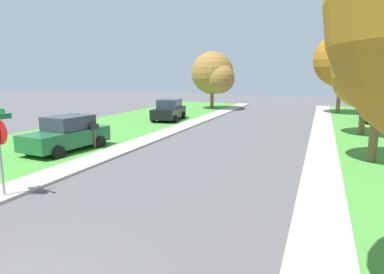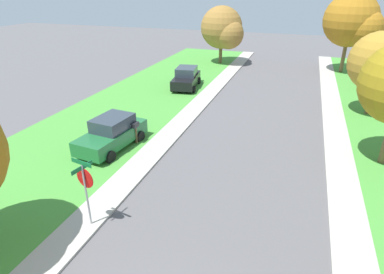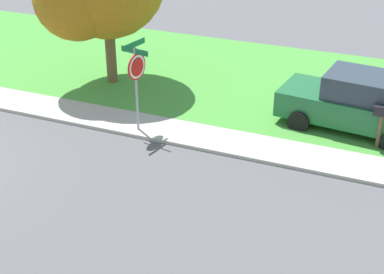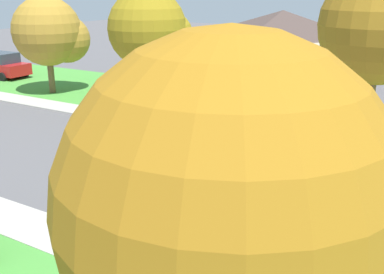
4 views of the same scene
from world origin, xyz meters
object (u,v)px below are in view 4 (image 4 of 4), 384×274
at_px(stop_sign_far_corner, 177,194).
at_px(tree_corner_large, 247,206).
at_px(house_right_setback, 281,45).
at_px(car_red_kerbside_mid, 0,65).
at_px(tree_sidewalk_near, 384,29).
at_px(tree_across_right, 52,33).
at_px(tree_sidewalk_mid, 152,31).

distance_m(stop_sign_far_corner, tree_corner_large, 4.26).
distance_m(tree_corner_large, house_right_setback, 25.85).
bearing_deg(car_red_kerbside_mid, tree_sidewalk_near, -93.92).
relative_size(tree_sidewalk_near, tree_across_right, 1.23).
bearing_deg(tree_sidewalk_near, house_right_setback, 36.30).
height_order(tree_across_right, tree_corner_large, tree_corner_large).
bearing_deg(tree_corner_large, tree_across_right, 52.20).
bearing_deg(stop_sign_far_corner, car_red_kerbside_mid, 60.16).
bearing_deg(house_right_setback, stop_sign_far_corner, -165.53).
xyz_separation_m(car_red_kerbside_mid, tree_sidewalk_near, (-1.69, -24.60, 3.64)).
relative_size(tree_sidewalk_mid, house_right_setback, 0.66).
xyz_separation_m(tree_sidewalk_mid, house_right_setback, (10.40, -2.91, -1.58)).
height_order(tree_corner_large, house_right_setback, tree_corner_large).
bearing_deg(tree_sidewalk_near, stop_sign_far_corner, 169.69).
distance_m(tree_sidewalk_mid, house_right_setback, 10.91).
height_order(stop_sign_far_corner, house_right_setback, house_right_setback).
distance_m(tree_sidewalk_near, tree_sidewalk_mid, 10.56).
relative_size(car_red_kerbside_mid, tree_sidewalk_mid, 0.72).
relative_size(stop_sign_far_corner, tree_sidewalk_near, 0.40).
bearing_deg(stop_sign_far_corner, tree_corner_large, -135.42).
height_order(car_red_kerbside_mid, tree_corner_large, tree_corner_large).
bearing_deg(tree_sidewalk_mid, tree_sidewalk_near, -89.96).
xyz_separation_m(tree_sidewalk_mid, tree_corner_large, (-14.04, -11.25, -0.42)).
distance_m(tree_sidewalk_near, house_right_setback, 13.07).
relative_size(tree_across_right, tree_corner_large, 0.98).
bearing_deg(stop_sign_far_corner, tree_across_right, 53.74).
height_order(tree_sidewalk_mid, tree_across_right, tree_sidewalk_mid).
height_order(car_red_kerbside_mid, tree_sidewalk_mid, tree_sidewalk_mid).
xyz_separation_m(car_red_kerbside_mid, tree_sidewalk_mid, (-1.70, -14.06, 3.09)).
height_order(tree_sidewalk_near, tree_across_right, tree_sidewalk_near).
relative_size(stop_sign_far_corner, house_right_setback, 0.30).
height_order(car_red_kerbside_mid, house_right_setback, house_right_setback).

